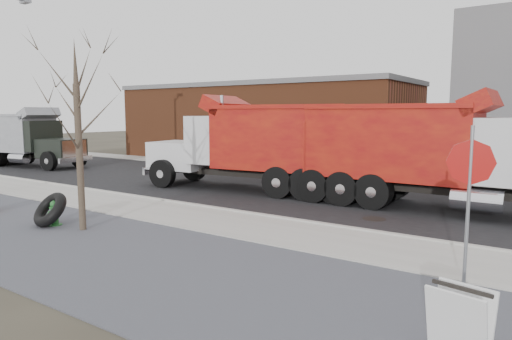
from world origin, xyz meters
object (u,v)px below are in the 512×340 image
Objects in this scene: dump_truck_red_b at (258,143)px; dump_truck_red_a at (431,151)px; fire_hydrant at (54,214)px; dump_truck_grey at (24,137)px; stop_sign at (470,181)px; truck_tire at (50,210)px; sandwich_board at (459,326)px.

dump_truck_red_a is at bearing 174.70° from dump_truck_red_b.
fire_hydrant is 17.26m from dump_truck_grey.
dump_truck_grey is at bearing 179.71° from stop_sign.
truck_tire is at bearing -158.78° from stop_sign.
truck_tire is 0.41× the size of stop_sign.
dump_truck_red_a is (-2.34, 7.06, -0.06)m from stop_sign.
dump_truck_red_b is (-9.15, 6.85, -0.05)m from stop_sign.
fire_hydrant is 0.08× the size of dump_truck_red_a.
sandwich_board is at bearing -74.27° from dump_truck_red_a.
dump_truck_grey reaches higher than sandwich_board.
stop_sign is 7.44m from dump_truck_red_a.
sandwich_board is 0.11× the size of dump_truck_red_b.
dump_truck_grey is at bearing 172.51° from sandwich_board.
dump_truck_red_b reaches higher than truck_tire.
sandwich_board is 10.27m from dump_truck_red_a.
truck_tire is at bearing 72.62° from dump_truck_red_b.
dump_truck_red_b is (1.47, 8.23, 1.65)m from fire_hydrant.
dump_truck_red_b reaches higher than dump_truck_red_a.
fire_hydrant is at bearing -134.43° from dump_truck_red_a.
dump_truck_red_b is (-6.81, -0.21, 0.01)m from dump_truck_red_a.
sandwich_board is (11.08, -1.26, 0.06)m from truck_tire.
dump_truck_red_b is (1.52, 8.32, 1.50)m from truck_tire.
stop_sign is (10.63, 1.38, 1.69)m from fire_hydrant.
dump_truck_grey reaches higher than truck_tire.
truck_tire is 12.02m from dump_truck_red_a.
sandwich_board is at bearing -68.19° from stop_sign.
sandwich_board reaches higher than truck_tire.
fire_hydrant is 0.61× the size of truck_tire.
sandwich_board is at bearing -26.83° from dump_truck_grey.
dump_truck_red_a reaches higher than fire_hydrant.
truck_tire is at bearing -175.06° from sandwich_board.
fire_hydrant is 8.53m from dump_truck_red_b.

